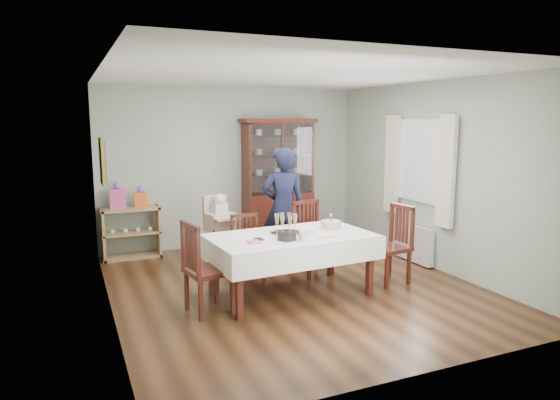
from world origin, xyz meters
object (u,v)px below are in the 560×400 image
sideboard (131,233)px  chair_far_left (248,263)px  gift_bag_pink (118,197)px  chair_end_left (207,286)px  champagne_tray (286,228)px  birthday_cake (331,225)px  dining_table (291,265)px  high_chair (220,241)px  china_cabinet (278,180)px  woman (283,208)px  gift_bag_orange (141,198)px  chair_end_right (390,260)px  chair_far_right (312,253)px

sideboard → chair_far_left: chair_far_left is taller
chair_far_left → gift_bag_pink: gift_bag_pink is taller
chair_end_left → gift_bag_pink: 2.84m
chair_end_left → gift_bag_pink: (-0.67, 2.68, 0.67)m
champagne_tray → birthday_cake: bearing=-0.8°
dining_table → champagne_tray: size_ratio=5.19×
high_chair → champagne_tray: high_chair is taller
china_cabinet → champagne_tray: (-0.93, -2.42, -0.29)m
woman → dining_table: bearing=86.5°
gift_bag_orange → chair_far_left: bearing=-59.3°
china_cabinet → chair_end_right: china_cabinet is taller
sideboard → champagne_tray: (1.57, -2.44, 0.44)m
gift_bag_pink → gift_bag_orange: bearing=0.0°
chair_far_left → woman: 1.09m
birthday_cake → gift_bag_pink: (-2.38, 2.43, 0.17)m
chair_far_right → gift_bag_pink: size_ratio=2.43×
gift_bag_orange → sideboard: bearing=173.2°
chair_end_right → birthday_cake: size_ratio=3.53×
chair_far_right → birthday_cake: bearing=-99.8°
high_chair → chair_end_left: bearing=-124.3°
chair_end_right → high_chair: high_chair is taller
chair_end_right → woman: 1.70m
china_cabinet → birthday_cake: 2.47m
dining_table → woman: woman is taller
chair_far_left → birthday_cake: (0.93, -0.58, 0.55)m
sideboard → woman: size_ratio=0.51×
chair_end_right → gift_bag_pink: 4.17m
sideboard → birthday_cake: size_ratio=3.07×
dining_table → sideboard: size_ratio=2.30×
woman → sideboard: bearing=-18.2°
chair_far_left → chair_end_left: bearing=-129.3°
gift_bag_orange → chair_end_left: bearing=-83.1°
sideboard → dining_table: bearing=-57.9°
woman → high_chair: woman is taller
chair_far_right → chair_end_right: 1.08m
dining_table → high_chair: high_chair is taller
champagne_tray → gift_bag_orange: size_ratio=1.19×
chair_end_right → gift_bag_pink: gift_bag_pink is taller
china_cabinet → birthday_cake: bearing=-97.0°
birthday_cake → gift_bag_orange: 3.17m
chair_end_right → gift_bag_orange: size_ratio=3.08×
sideboard → gift_bag_pink: 0.61m
gift_bag_pink → china_cabinet: bearing=-0.0°
china_cabinet → chair_end_right: 2.77m
dining_table → woman: bearing=70.5°
chair_far_left → champagne_tray: (0.30, -0.57, 0.57)m
chair_far_left → birthday_cake: birthday_cake is taller
birthday_cake → chair_end_left: bearing=-171.8°
china_cabinet → woman: (-0.49, -1.35, -0.24)m
chair_end_right → gift_bag_orange: 3.90m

